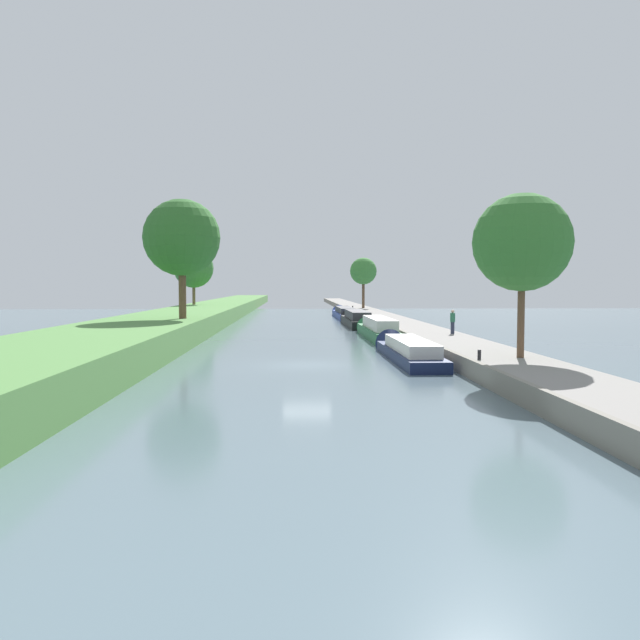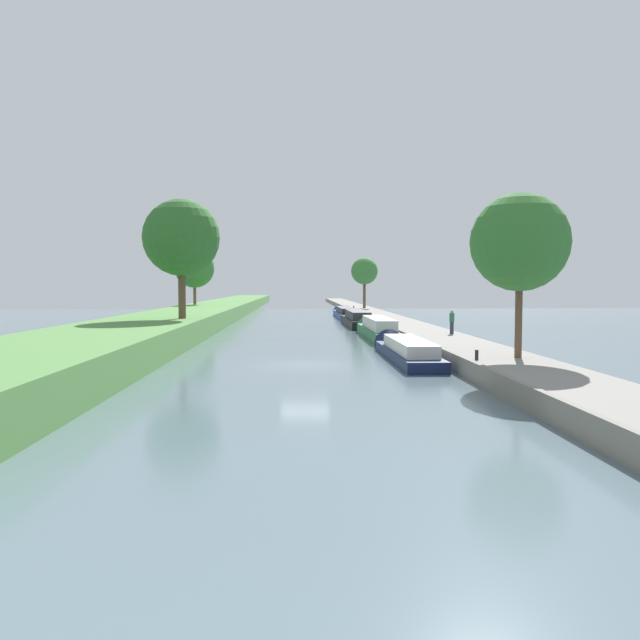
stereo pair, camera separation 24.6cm
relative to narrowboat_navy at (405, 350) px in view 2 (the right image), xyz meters
name	(u,v)px [view 2 (the right image)]	position (x,y,z in m)	size (l,w,h in m)	color
ground_plane	(305,365)	(-5.69, -2.68, -0.48)	(160.00, 160.00, 0.00)	slate
left_grassy_bank	(87,350)	(-16.93, -2.68, 0.35)	(7.82, 260.00, 1.66)	#518442
right_towpath	(480,356)	(3.55, -2.68, -0.08)	(3.82, 260.00, 0.82)	gray
stone_quay	(442,356)	(1.52, -2.68, -0.05)	(0.25, 260.00, 0.87)	gray
narrowboat_navy	(405,350)	(0.00, 0.00, 0.00)	(2.03, 12.79, 1.93)	#141E42
narrowboat_green	(377,329)	(0.23, 14.27, 0.19)	(1.93, 14.16, 2.17)	#1E6033
narrowboat_black	(356,319)	(0.05, 29.77, 0.17)	(2.17, 14.89, 2.22)	black
narrowboat_blue	(345,313)	(0.11, 46.29, 0.09)	(2.13, 16.87, 2.04)	#283D93
tree_rightbank_near	(520,243)	(4.09, -6.83, 5.62)	(4.50, 4.50, 7.55)	brown
tree_rightbank_midnear	(364,271)	(3.84, 57.20, 5.73)	(3.93, 3.93, 7.40)	brown
tree_leftbank_downstream	(181,238)	(-14.71, 12.35, 7.20)	(5.73, 5.73, 8.92)	brown
tree_leftbank_upstream	(194,268)	(-19.29, 47.10, 5.91)	(5.14, 5.14, 7.31)	brown
person_walking	(452,321)	(4.55, 7.52, 1.21)	(0.34, 0.34, 1.66)	#282D42
mooring_bollard_near	(477,355)	(1.94, -7.60, 0.56)	(0.16, 0.16, 0.45)	black
mooring_bollard_far	(354,307)	(1.94, 53.51, 0.56)	(0.16, 0.16, 0.45)	black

